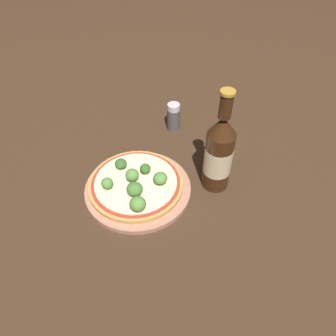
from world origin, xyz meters
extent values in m
plane|color=#3D2819|center=(0.00, 0.00, 0.00)|extent=(3.00, 3.00, 0.00)
cylinder|color=tan|center=(0.02, 0.01, 0.01)|extent=(0.24, 0.24, 0.01)
cylinder|color=tan|center=(0.01, 0.01, 0.02)|extent=(0.21, 0.21, 0.01)
cylinder|color=#A83823|center=(0.01, 0.01, 0.02)|extent=(0.20, 0.20, 0.00)
cylinder|color=beige|center=(0.01, 0.01, 0.02)|extent=(0.19, 0.19, 0.00)
cylinder|color=#89A866|center=(0.03, 0.04, 0.03)|extent=(0.01, 0.01, 0.01)
ellipsoid|color=#386628|center=(0.03, 0.04, 0.04)|extent=(0.02, 0.02, 0.02)
cylinder|color=#89A866|center=(-0.02, 0.05, 0.03)|extent=(0.01, 0.01, 0.01)
ellipsoid|color=#386628|center=(-0.02, 0.05, 0.04)|extent=(0.03, 0.03, 0.02)
cylinder|color=#89A866|center=(0.07, 0.01, 0.03)|extent=(0.01, 0.01, 0.01)
ellipsoid|color=#568E3D|center=(0.07, 0.01, 0.04)|extent=(0.03, 0.03, 0.02)
cylinder|color=#89A866|center=(0.03, -0.06, 0.03)|extent=(0.01, 0.01, 0.01)
ellipsoid|color=#568E3D|center=(0.03, -0.06, 0.04)|extent=(0.03, 0.03, 0.03)
cylinder|color=#89A866|center=(-0.04, -0.01, 0.03)|extent=(0.01, 0.01, 0.01)
ellipsoid|color=#568E3D|center=(-0.04, -0.01, 0.04)|extent=(0.03, 0.03, 0.02)
cylinder|color=#89A866|center=(0.02, -0.02, 0.03)|extent=(0.01, 0.01, 0.01)
ellipsoid|color=#477A33|center=(0.02, -0.02, 0.04)|extent=(0.04, 0.04, 0.03)
cylinder|color=#89A866|center=(0.01, 0.02, 0.03)|extent=(0.01, 0.01, 0.01)
ellipsoid|color=#568E3D|center=(0.01, 0.02, 0.04)|extent=(0.03, 0.03, 0.03)
cylinder|color=#381E0F|center=(0.20, 0.04, 0.07)|extent=(0.06, 0.06, 0.15)
cylinder|color=#C6B793|center=(0.20, 0.04, 0.08)|extent=(0.06, 0.06, 0.07)
cone|color=#381E0F|center=(0.20, 0.04, 0.17)|extent=(0.06, 0.06, 0.04)
cylinder|color=#381E0F|center=(0.20, 0.04, 0.22)|extent=(0.03, 0.03, 0.05)
cylinder|color=#B7892D|center=(0.20, 0.04, 0.24)|extent=(0.03, 0.03, 0.01)
cylinder|color=#4C4C51|center=(0.09, 0.24, 0.03)|extent=(0.04, 0.04, 0.06)
cylinder|color=silver|center=(0.09, 0.24, 0.07)|extent=(0.03, 0.03, 0.02)
camera|label=1|loc=(0.11, -0.48, 0.57)|focal=35.00mm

